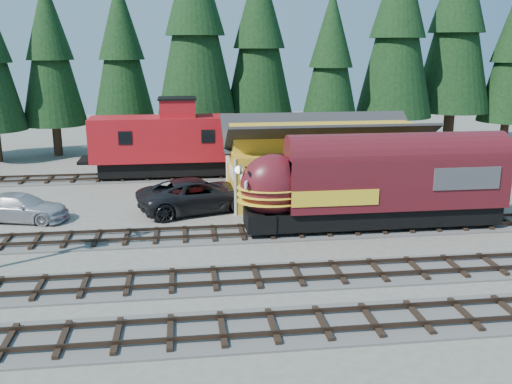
{
  "coord_description": "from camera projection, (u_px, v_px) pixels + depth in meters",
  "views": [
    {
      "loc": [
        -8.97,
        -24.57,
        9.78
      ],
      "look_at": [
        -5.23,
        4.0,
        2.3
      ],
      "focal_mm": 40.0,
      "sensor_mm": 36.0,
      "label": 1
    }
  ],
  "objects": [
    {
      "name": "depot",
      "position": [
        324.0,
        154.0,
        36.5
      ],
      "size": [
        12.8,
        7.0,
        5.3
      ],
      "color": "orange",
      "rests_on": "ground"
    },
    {
      "name": "pickup_truck_b",
      "position": [
        21.0,
        208.0,
        32.4
      ],
      "size": [
        5.75,
        3.36,
        1.56
      ],
      "primitive_type": "imported",
      "rotation": [
        0.0,
        0.0,
        1.34
      ],
      "color": "#B3B5BB",
      "rests_on": "ground"
    },
    {
      "name": "caboose",
      "position": [
        165.0,
        142.0,
        42.47
      ],
      "size": [
        10.69,
        3.1,
        5.56
      ],
      "color": "black",
      "rests_on": "ground"
    },
    {
      "name": "conifer_backdrop",
      "position": [
        371.0,
        42.0,
        49.03
      ],
      "size": [
        80.0,
        23.14,
        17.25
      ],
      "color": "black",
      "rests_on": "ground"
    },
    {
      "name": "ground",
      "position": [
        376.0,
        256.0,
        27.17
      ],
      "size": [
        120.0,
        120.0,
        0.0
      ],
      "primitive_type": "plane",
      "color": "#6B665B",
      "rests_on": "ground"
    },
    {
      "name": "track_spur",
      "position": [
        170.0,
        177.0,
        43.17
      ],
      "size": [
        32.0,
        3.2,
        0.33
      ],
      "color": "#4C4947",
      "rests_on": "ground"
    },
    {
      "name": "pickup_truck_a",
      "position": [
        198.0,
        195.0,
        34.28
      ],
      "size": [
        7.84,
        5.3,
        2.0
      ],
      "primitive_type": "imported",
      "rotation": [
        0.0,
        0.0,
        1.87
      ],
      "color": "black",
      "rests_on": "ground"
    },
    {
      "name": "locomotive",
      "position": [
        367.0,
        187.0,
        30.52
      ],
      "size": [
        14.57,
        2.9,
        3.96
      ],
      "color": "black",
      "rests_on": "ground"
    }
  ]
}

